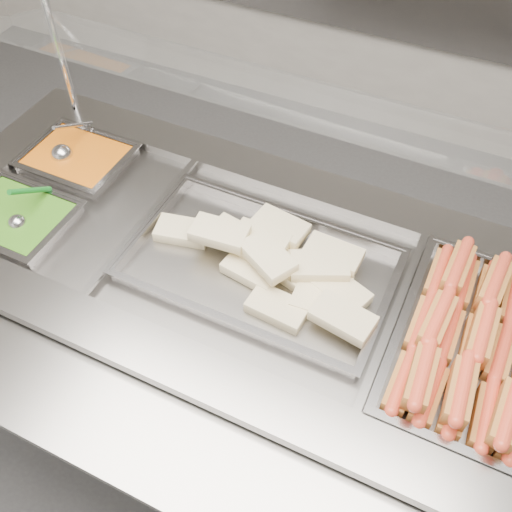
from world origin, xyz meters
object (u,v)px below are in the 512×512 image
at_px(steam_counter, 242,344).
at_px(pan_wraps, 259,269).
at_px(sneeze_guard, 276,96).
at_px(ladle, 63,153).
at_px(serving_spoon, 20,218).
at_px(pan_hotdogs, 469,351).

height_order(steam_counter, pan_wraps, pan_wraps).
distance_m(sneeze_guard, ladle, 0.83).
bearing_deg(pan_wraps, ladle, 169.41).
bearing_deg(serving_spoon, steam_counter, 13.05).
distance_m(sneeze_guard, pan_wraps, 0.48).
bearing_deg(pan_wraps, serving_spoon, -168.13).
distance_m(steam_counter, pan_hotdogs, 0.79).
xyz_separation_m(sneeze_guard, pan_wraps, (0.06, -0.23, -0.42)).
bearing_deg(pan_wraps, steam_counter, 179.36).
relative_size(sneeze_guard, serving_spoon, 9.34).
bearing_deg(serving_spoon, ladle, 103.37).
height_order(steam_counter, pan_hotdogs, pan_hotdogs).
xyz_separation_m(pan_hotdogs, ladle, (-1.39, 0.15, 0.05)).
xyz_separation_m(pan_hotdogs, pan_wraps, (-0.60, 0.01, 0.02)).
xyz_separation_m(steam_counter, pan_hotdogs, (0.66, -0.01, 0.43)).
height_order(pan_wraps, ladle, ladle).
xyz_separation_m(sneeze_guard, ladle, (-0.73, -0.09, -0.38)).
distance_m(steam_counter, pan_wraps, 0.46).
distance_m(sneeze_guard, serving_spoon, 0.85).
distance_m(pan_hotdogs, pan_wraps, 0.60).
height_order(pan_hotdogs, serving_spoon, serving_spoon).
height_order(pan_hotdogs, ladle, ladle).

